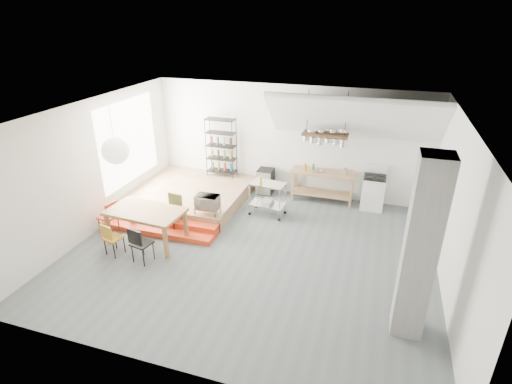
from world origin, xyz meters
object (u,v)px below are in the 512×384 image
(stove, at_px, (373,192))
(rolling_cart, at_px, (268,194))
(dining_table, at_px, (146,214))
(mini_fridge, at_px, (266,181))

(stove, height_order, rolling_cart, stove)
(dining_table, bearing_deg, mini_fridge, 66.30)
(stove, distance_m, rolling_cart, 2.96)
(dining_table, bearing_deg, stove, 39.26)
(dining_table, xyz_separation_m, rolling_cart, (2.31, 2.19, -0.15))
(rolling_cart, relative_size, mini_fridge, 1.29)
(rolling_cart, bearing_deg, dining_table, -130.48)
(rolling_cart, bearing_deg, stove, 31.89)
(dining_table, relative_size, mini_fridge, 2.40)
(dining_table, bearing_deg, rolling_cart, 47.74)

